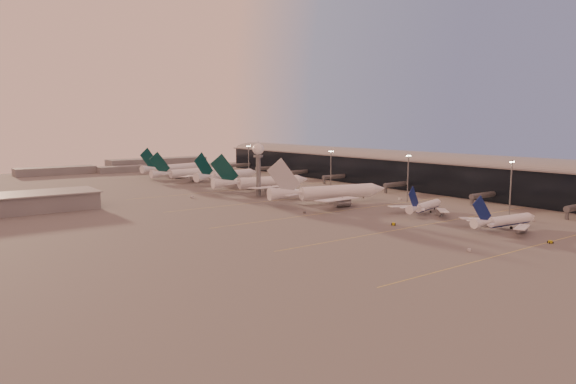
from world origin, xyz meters
TOP-DOWN VIEW (x-y plane):
  - ground at (0.00, 0.00)m, footprint 700.00×700.00m
  - taxiway_markings at (30.00, 56.00)m, footprint 180.00×185.25m
  - terminal at (107.88, 110.09)m, footprint 57.00×362.00m
  - hangar at (-120.00, 140.00)m, footprint 82.00×27.00m
  - radar_tower at (5.00, 120.00)m, footprint 6.40×6.40m
  - mast_a at (58.00, 0.00)m, footprint 3.60×0.56m
  - mast_b at (55.00, 55.00)m, footprint 3.60×0.56m
  - mast_c at (50.00, 110.00)m, footprint 3.60×0.56m
  - mast_d at (48.00, 200.00)m, footprint 3.60×0.56m
  - distant_horizon at (2.62, 325.14)m, footprint 165.00×37.50m
  - narrowbody_near at (31.10, -14.28)m, footprint 36.83×29.28m
  - narrowbody_mid at (34.67, 26.69)m, footprint 35.05×27.58m
  - widebody_white at (20.11, 75.75)m, footprint 67.68×53.73m
  - greentail_a at (17.56, 134.79)m, footprint 64.59×51.91m
  - greentail_b at (22.59, 185.39)m, footprint 59.34×47.18m
  - greentail_c at (9.09, 220.93)m, footprint 58.38×46.95m
  - greentail_d at (16.59, 261.53)m, footprint 60.63×48.35m
  - gsv_truck_a at (-9.58, -26.52)m, footprint 5.11×4.41m
  - gsv_tug_near at (22.47, -36.17)m, footprint 3.36×3.87m
  - gsv_catering_a at (56.62, -11.36)m, footprint 6.07×4.08m
  - gsv_tug_mid at (2.72, 16.74)m, footprint 4.10×4.30m
  - gsv_truck_b at (58.64, 39.70)m, footprint 4.98×2.07m
  - gsv_truck_c at (-8.67, 59.90)m, footprint 4.96×2.85m
  - gsv_catering_b at (57.88, 62.37)m, footprint 5.92×3.74m
  - gsv_tug_far at (8.53, 105.48)m, footprint 3.70×4.07m
  - gsv_truck_d at (-29.48, 134.41)m, footprint 3.72×5.85m
  - gsv_tug_hangar at (46.51, 155.16)m, footprint 4.35×3.26m

SIDE VIEW (x-z plane):
  - ground at x=0.00m, z-range 0.00..0.00m
  - taxiway_markings at x=30.00m, z-range 0.00..0.02m
  - gsv_tug_near at x=22.47m, z-range 0.01..0.96m
  - gsv_tug_far at x=8.53m, z-range 0.01..1.01m
  - gsv_tug_mid at x=2.72m, z-range 0.02..1.08m
  - gsv_tug_hangar at x=46.51m, z-range 0.02..1.12m
  - gsv_truck_c at x=-8.67m, z-range 0.02..1.91m
  - gsv_truck_b at x=58.64m, z-range 0.02..1.99m
  - gsv_truck_a at x=-9.58m, z-range 0.02..2.05m
  - gsv_truck_d at x=-29.48m, z-range 0.02..2.25m
  - gsv_catering_b at x=57.88m, z-range 0.00..4.50m
  - gsv_catering_a at x=56.62m, z-range 0.00..4.58m
  - narrowbody_mid at x=34.67m, z-range -4.18..9.86m
  - narrowbody_near at x=31.10m, z-range -4.28..10.12m
  - greentail_c at x=9.09m, z-range -6.86..14.36m
  - distant_horizon at x=2.62m, z-range -0.61..8.39m
  - greentail_b at x=22.59m, z-range -7.21..15.08m
  - greentail_d at x=16.59m, z-range -7.27..15.21m
  - greentail_a at x=17.56m, z-range -7.60..15.90m
  - widebody_white at x=20.11m, z-range -7.85..16.19m
  - hangar at x=-120.00m, z-range 0.07..8.57m
  - terminal at x=107.88m, z-range -1.00..22.04m
  - mast_a at x=58.00m, z-range 1.24..26.24m
  - mast_b at x=55.00m, z-range 1.24..26.24m
  - mast_c at x=50.00m, z-range 1.24..26.24m
  - mast_d at x=48.00m, z-range 1.24..26.24m
  - radar_tower at x=5.00m, z-range 5.40..36.50m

